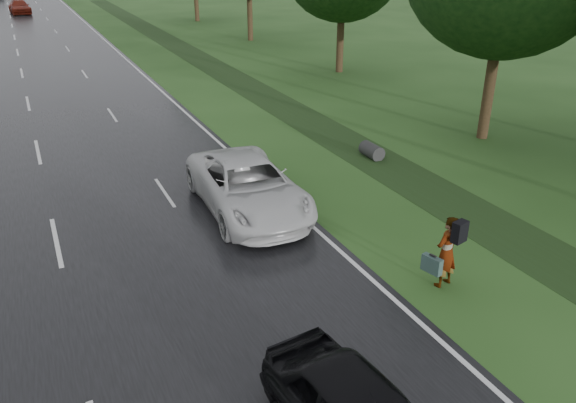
{
  "coord_description": "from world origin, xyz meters",
  "views": [
    {
      "loc": [
        -0.04,
        -6.86,
        7.49
      ],
      "look_at": [
        5.68,
        5.19,
        1.3
      ],
      "focal_mm": 35.0,
      "sensor_mm": 36.0,
      "label": 1
    }
  ],
  "objects": [
    {
      "name": "white_pickup",
      "position": [
        5.5,
        7.62,
        0.83
      ],
      "size": [
        2.86,
        5.8,
        1.58
      ],
      "primitive_type": "imported",
      "rotation": [
        0.0,
        0.0,
        -0.04
      ],
      "color": "silver",
      "rests_on": "road"
    },
    {
      "name": "drainage_ditch",
      "position": [
        11.5,
        18.71,
        0.04
      ],
      "size": [
        2.2,
        120.0,
        0.56
      ],
      "color": "#1D3213",
      "rests_on": "ground"
    },
    {
      "name": "center_line",
      "position": [
        0.0,
        45.0,
        0.04
      ],
      "size": [
        0.12,
        180.0,
        0.01
      ],
      "primitive_type": "cube",
      "color": "silver",
      "rests_on": "road"
    },
    {
      "name": "far_car_red",
      "position": [
        1.16,
        66.58,
        0.76
      ],
      "size": [
        2.41,
        5.14,
        1.45
      ],
      "primitive_type": "imported",
      "rotation": [
        0.0,
        0.0,
        0.08
      ],
      "color": "maroon",
      "rests_on": "road"
    },
    {
      "name": "edge_stripe_east",
      "position": [
        6.75,
        45.0,
        0.04
      ],
      "size": [
        0.12,
        180.0,
        0.01
      ],
      "primitive_type": "cube",
      "color": "silver",
      "rests_on": "road"
    },
    {
      "name": "road",
      "position": [
        0.0,
        45.0,
        0.02
      ],
      "size": [
        14.0,
        180.0,
        0.04
      ],
      "primitive_type": "cube",
      "color": "black",
      "rests_on": "ground"
    },
    {
      "name": "pedestrian",
      "position": [
        8.18,
        1.83,
        0.93
      ],
      "size": [
        0.91,
        0.7,
        1.81
      ],
      "rotation": [
        0.0,
        0.0,
        3.39
      ],
      "color": "#A5998C",
      "rests_on": "ground"
    }
  ]
}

